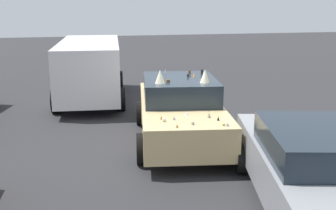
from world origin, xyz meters
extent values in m
plane|color=#2D2D30|center=(0.00, 0.00, 0.00)|extent=(60.00, 60.00, 0.00)
cube|color=#D8BC7F|center=(0.00, 0.00, 0.63)|extent=(4.73, 2.43, 0.71)
cube|color=#1E2833|center=(0.13, -0.02, 1.25)|extent=(2.25, 1.95, 0.52)
cylinder|color=black|center=(-1.52, -0.75, 0.33)|extent=(0.68, 0.31, 0.65)
cylinder|color=black|center=(-1.27, 1.12, 0.33)|extent=(0.68, 0.31, 0.65)
cylinder|color=black|center=(1.27, -1.12, 0.33)|extent=(0.68, 0.31, 0.65)
cylinder|color=black|center=(1.52, 0.75, 0.33)|extent=(0.68, 0.31, 0.65)
ellipsoid|color=black|center=(1.68, 0.71, 0.52)|extent=(0.13, 0.04, 0.12)
ellipsoid|color=black|center=(-1.14, 1.09, 0.76)|extent=(0.12, 0.04, 0.11)
ellipsoid|color=black|center=(-0.87, 1.05, 0.47)|extent=(0.11, 0.03, 0.14)
ellipsoid|color=black|center=(-1.47, 1.13, 0.54)|extent=(0.15, 0.04, 0.12)
ellipsoid|color=black|center=(2.02, 0.66, 0.56)|extent=(0.15, 0.04, 0.15)
ellipsoid|color=black|center=(-1.60, 1.15, 0.65)|extent=(0.14, 0.04, 0.16)
cone|color=#A87A38|center=(-1.43, 0.74, 1.02)|extent=(0.07, 0.07, 0.08)
cone|color=#A87A38|center=(-2.03, 0.56, 1.02)|extent=(0.07, 0.07, 0.07)
cone|color=silver|center=(-1.23, 0.17, 1.02)|extent=(0.10, 0.10, 0.07)
cone|color=gray|center=(-1.52, -0.23, 1.04)|extent=(0.10, 0.10, 0.12)
sphere|color=silver|center=(-1.60, 0.72, 1.02)|extent=(0.08, 0.08, 0.08)
sphere|color=tan|center=(-2.10, -0.34, 1.01)|extent=(0.06, 0.06, 0.06)
cone|color=black|center=(-1.74, -0.36, 1.03)|extent=(0.07, 0.07, 0.09)
sphere|color=gray|center=(-1.91, 0.22, 1.02)|extent=(0.07, 0.07, 0.07)
cone|color=gray|center=(-1.52, 0.50, 1.02)|extent=(0.08, 0.08, 0.08)
cone|color=gray|center=(-2.13, -0.41, 1.02)|extent=(0.09, 0.09, 0.07)
cone|color=black|center=(0.35, -0.66, 1.53)|extent=(0.06, 0.06, 0.05)
cylinder|color=black|center=(0.57, -0.69, 1.57)|extent=(0.07, 0.07, 0.12)
cone|color=orange|center=(-0.29, -0.59, 1.55)|extent=(0.05, 0.05, 0.09)
cylinder|color=#51381E|center=(-0.28, 0.36, 1.54)|extent=(0.09, 0.09, 0.06)
cylinder|color=black|center=(0.28, -0.25, 1.54)|extent=(0.06, 0.06, 0.07)
cone|color=orange|center=(0.24, -0.40, 1.56)|extent=(0.07, 0.07, 0.10)
cylinder|color=silver|center=(0.21, 0.46, 1.54)|extent=(0.09, 0.09, 0.06)
cylinder|color=#51381E|center=(0.68, -0.40, 1.55)|extent=(0.08, 0.08, 0.09)
cone|color=gray|center=(0.93, 0.17, 1.56)|extent=(0.06, 0.06, 0.11)
cone|color=beige|center=(-0.49, -0.45, 1.66)|extent=(0.22, 0.22, 0.30)
cone|color=beige|center=(-0.36, 0.56, 1.66)|extent=(0.22, 0.22, 0.30)
cube|color=silver|center=(4.62, 1.98, 1.14)|extent=(5.13, 2.29, 1.68)
cube|color=#1E2833|center=(2.87, 2.12, 1.48)|extent=(0.25, 1.68, 0.60)
cylinder|color=black|center=(3.05, 1.13, 0.36)|extent=(0.74, 0.29, 0.72)
cylinder|color=black|center=(3.20, 3.07, 0.36)|extent=(0.74, 0.29, 0.72)
cylinder|color=black|center=(6.04, 0.89, 0.36)|extent=(0.74, 0.29, 0.72)
cylinder|color=black|center=(6.19, 2.84, 0.36)|extent=(0.74, 0.29, 0.72)
cube|color=gray|center=(-3.71, -1.27, 0.61)|extent=(4.82, 2.65, 0.71)
cube|color=#1E2833|center=(-3.87, -1.24, 1.20)|extent=(2.32, 1.97, 0.46)
cylinder|color=black|center=(-2.14, -0.73, 0.30)|extent=(0.64, 0.35, 0.60)
cylinder|color=black|center=(-2.52, -2.43, 0.30)|extent=(0.64, 0.35, 0.60)
camera|label=1|loc=(-9.22, 2.25, 3.33)|focal=43.95mm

